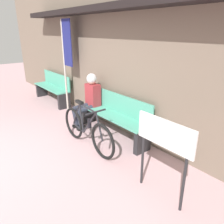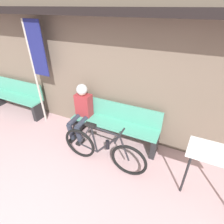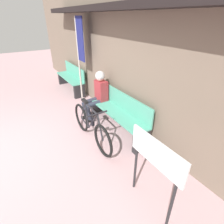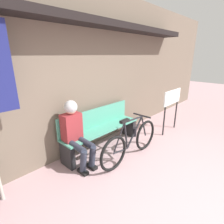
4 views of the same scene
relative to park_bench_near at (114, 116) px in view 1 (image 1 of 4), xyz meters
The scene contains 7 objects.
storefront_wall 1.32m from the park_bench_near, 140.21° to the left, with size 12.00×0.56×3.20m.
park_bench_near is the anchor object (origin of this frame).
bicycle 0.75m from the park_bench_near, 82.13° to the right, with size 1.64×0.40×0.87m.
person_seated 0.79m from the park_bench_near, behind, with size 0.34×0.62×1.21m.
park_bench_far 2.96m from the park_bench_near, behind, with size 1.72×0.42×0.87m.
banner_pole 2.16m from the park_bench_near, behind, with size 0.45×0.05×2.36m.
signboard 2.00m from the park_bench_near, 20.82° to the right, with size 0.84×0.04×1.11m.
Camera 1 is at (3.64, -0.37, 2.12)m, focal length 35.00 mm.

